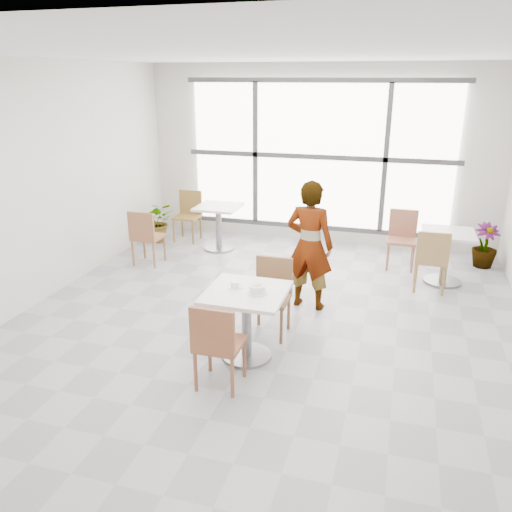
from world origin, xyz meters
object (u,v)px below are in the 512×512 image
(main_table, at_px, (246,311))
(bg_chair_right_near, at_px, (432,257))
(plant_right, at_px, (485,245))
(chair_far, at_px, (272,291))
(bg_table_left, at_px, (219,221))
(bg_chair_left_far, at_px, (189,212))
(bg_chair_left_near, at_px, (145,234))
(coffee_cup, at_px, (235,285))
(person, at_px, (310,246))
(bg_chair_right_far, at_px, (402,235))
(plant_left, at_px, (157,221))
(oatmeal_bowl, at_px, (257,289))
(chair_near, at_px, (217,341))
(bg_table_right, at_px, (446,250))

(main_table, distance_m, bg_chair_right_near, 2.99)
(main_table, relative_size, plant_right, 1.17)
(chair_far, height_order, bg_table_left, chair_far)
(plant_right, bearing_deg, chair_far, -131.33)
(bg_chair_left_far, bearing_deg, main_table, -58.58)
(bg_chair_left_near, height_order, plant_right, bg_chair_left_near)
(main_table, relative_size, coffee_cup, 5.03)
(person, distance_m, bg_chair_right_far, 2.17)
(plant_left, bearing_deg, oatmeal_bowl, -50.10)
(oatmeal_bowl, distance_m, bg_chair_left_near, 3.30)
(main_table, relative_size, person, 0.49)
(chair_near, xyz_separation_m, plant_left, (-2.61, 3.99, -0.14))
(bg_chair_left_near, bearing_deg, plant_left, -71.40)
(chair_near, relative_size, coffee_cup, 5.47)
(bg_table_right, bearing_deg, plant_left, 172.60)
(coffee_cup, distance_m, plant_right, 4.56)
(chair_near, relative_size, bg_chair_right_far, 1.00)
(bg_chair_left_near, bearing_deg, person, 163.96)
(chair_near, relative_size, bg_table_left, 1.16)
(main_table, distance_m, bg_table_right, 3.44)
(chair_far, bearing_deg, oatmeal_bowl, -88.15)
(oatmeal_bowl, distance_m, bg_chair_left_far, 4.32)
(main_table, xyz_separation_m, bg_table_right, (2.07, 2.74, -0.04))
(chair_far, height_order, plant_left, chair_far)
(bg_table_left, bearing_deg, bg_chair_left_far, 152.62)
(coffee_cup, distance_m, bg_chair_left_far, 4.14)
(bg_table_left, bearing_deg, plant_left, 174.65)
(oatmeal_bowl, bearing_deg, coffee_cup, 166.74)
(oatmeal_bowl, bearing_deg, bg_table_left, 116.47)
(bg_chair_left_near, bearing_deg, chair_far, 147.18)
(bg_chair_right_far, bearing_deg, oatmeal_bowl, -112.27)
(main_table, height_order, oatmeal_bowl, oatmeal_bowl)
(bg_chair_right_near, relative_size, bg_chair_right_far, 1.00)
(bg_chair_right_far, bearing_deg, person, -120.54)
(chair_far, relative_size, bg_table_right, 1.16)
(bg_table_right, xyz_separation_m, plant_left, (-4.78, 0.62, -0.13))
(person, bearing_deg, bg_table_right, -134.10)
(person, distance_m, plant_left, 3.67)
(plant_right, bearing_deg, bg_chair_left_near, -164.40)
(chair_far, bearing_deg, bg_table_left, 121.55)
(chair_far, height_order, bg_chair_left_near, same)
(chair_near, xyz_separation_m, bg_chair_left_near, (-2.22, 2.81, 0.00))
(bg_table_right, bearing_deg, person, -142.06)
(chair_far, relative_size, bg_chair_left_near, 1.00)
(main_table, relative_size, bg_table_right, 1.07)
(bg_chair_left_near, relative_size, plant_right, 1.28)
(bg_chair_left_near, xyz_separation_m, plant_right, (5.01, 1.40, -0.16))
(main_table, distance_m, oatmeal_bowl, 0.30)
(chair_near, distance_m, bg_table_left, 4.12)
(bg_table_left, height_order, bg_chair_left_far, bg_chair_left_far)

